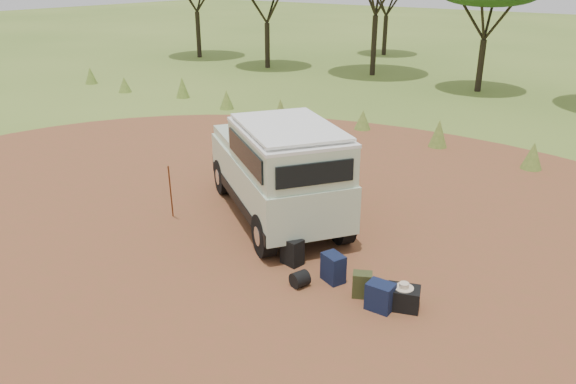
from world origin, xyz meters
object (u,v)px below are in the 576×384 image
Objects in this scene: backpack_navy at (333,268)px; hard_case at (403,298)px; backpack_black at (292,252)px; duffel_navy at (380,297)px; safari_vehicle at (279,171)px; walking_staff at (171,192)px; backpack_olive at (362,285)px.

hard_case is at bearing 19.51° from backpack_navy.
duffel_navy is (2.11, -0.37, -0.02)m from backpack_black.
duffel_navy is (1.13, -0.30, -0.03)m from backpack_navy.
safari_vehicle is 9.41× the size of backpack_black.
backpack_black is at bearing -47.01° from walking_staff.
walking_staff is 2.63× the size of backpack_black.
backpack_navy reaches higher than hard_case.
backpack_black is at bearing -11.62° from safari_vehicle.
duffel_navy is 0.40m from hard_case.
backpack_navy is at bearing 162.37° from duffel_navy.
backpack_navy is at bearing 157.83° from hard_case.
hard_case is (3.95, -1.67, -0.96)m from safari_vehicle.
backpack_black reaches higher than duffel_navy.
safari_vehicle is at bearing 142.99° from backpack_black.
backpack_navy is 1.10× the size of duffel_navy.
backpack_black is at bearing -162.98° from backpack_navy.
walking_staff is 2.88× the size of duffel_navy.
safari_vehicle is 9.34× the size of backpack_navy.
duffel_navy is 0.90× the size of hard_case.
walking_staff reaches higher than backpack_olive.
backpack_olive is at bearing 156.71° from duffel_navy.
duffel_navy is (5.53, -0.38, -0.44)m from walking_staff.
backpack_navy reaches higher than backpack_black.
duffel_navy is at bearing -1.43° from backpack_black.
backpack_navy is 1.17m from duffel_navy.
walking_staff is 5.84m from hard_case.
duffel_navy is (3.65, -1.94, -0.90)m from safari_vehicle.
duffel_navy is at bearing 5.96° from safari_vehicle.
backpack_olive is 0.47m from duffel_navy.
backpack_black is (3.41, -0.01, -0.42)m from walking_staff.
backpack_navy is at bearing 141.40° from backpack_olive.
duffel_navy is at bearing 6.04° from backpack_navy.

